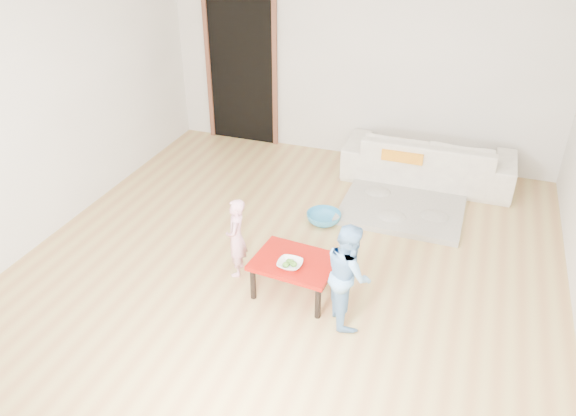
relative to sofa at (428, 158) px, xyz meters
The scene contains 13 objects.
floor 2.30m from the sofa, 115.83° to the right, with size 5.00×5.00×0.01m, color tan.
back_wall 1.49m from the sofa, 155.61° to the left, with size 5.00×0.02×2.60m, color white.
left_wall 4.17m from the sofa, 149.59° to the right, with size 0.02×5.00×2.60m, color white.
doorway 2.73m from the sofa, behind, with size 1.02×0.08×2.11m, color brown, non-canonical shape.
sofa is the anchor object (origin of this frame).
cushion 0.37m from the sofa, 140.69° to the right, with size 0.47×0.42×0.13m, color orange.
red_table 2.72m from the sofa, 107.27° to the right, with size 0.71×0.53×0.35m, color #9A0F08, non-canonical shape.
bowl 2.82m from the sofa, 106.89° to the right, with size 0.21×0.21×0.05m, color white.
broccoli 2.82m from the sofa, 106.89° to the right, with size 0.12×0.12×0.06m, color #2D5919, non-canonical shape.
child_pink 2.85m from the sofa, 119.57° to the right, with size 0.28×0.18×0.77m, color pink.
child_blue 2.78m from the sofa, 96.19° to the right, with size 0.44×0.35×0.91m, color #66A9EC.
basin 1.66m from the sofa, 123.16° to the right, with size 0.37×0.37×0.12m, color #328EBD.
blanket 0.89m from the sofa, 99.88° to the right, with size 1.31×1.09×0.07m, color #B9B2A3, non-canonical shape.
Camera 1 is at (1.44, -4.26, 3.19)m, focal length 35.00 mm.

